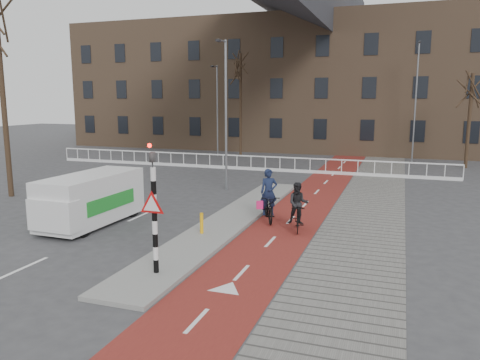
% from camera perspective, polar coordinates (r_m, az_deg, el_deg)
% --- Properties ---
extents(ground, '(120.00, 120.00, 0.00)m').
position_cam_1_polar(ground, '(14.58, -4.18, -9.19)').
color(ground, '#38383A').
rests_on(ground, ground).
extents(bike_lane, '(2.50, 60.00, 0.01)m').
position_cam_1_polar(bike_lane, '(23.47, 8.93, -1.90)').
color(bike_lane, maroon).
rests_on(bike_lane, ground).
extents(sidewalk, '(3.00, 60.00, 0.01)m').
position_cam_1_polar(sidewalk, '(23.16, 15.77, -2.31)').
color(sidewalk, slate).
rests_on(sidewalk, ground).
extents(curb_island, '(1.80, 16.00, 0.12)m').
position_cam_1_polar(curb_island, '(18.36, -1.25, -4.93)').
color(curb_island, gray).
rests_on(curb_island, ground).
extents(traffic_signal, '(0.80, 0.80, 3.68)m').
position_cam_1_polar(traffic_signal, '(12.55, -10.47, -3.04)').
color(traffic_signal, black).
rests_on(traffic_signal, curb_island).
extents(bollard, '(0.12, 0.12, 0.73)m').
position_cam_1_polar(bollard, '(16.39, -4.70, -5.26)').
color(bollard, '#FAAF0D').
rests_on(bollard, curb_island).
extents(cyclist_near, '(1.42, 2.10, 2.06)m').
position_cam_1_polar(cyclist_near, '(18.36, 3.51, -2.88)').
color(cyclist_near, black).
rests_on(cyclist_near, bike_lane).
extents(cyclist_far, '(0.85, 1.69, 1.78)m').
position_cam_1_polar(cyclist_far, '(17.11, 7.08, -3.74)').
color(cyclist_far, black).
rests_on(cyclist_far, bike_lane).
extents(van, '(1.90, 4.53, 1.93)m').
position_cam_1_polar(van, '(18.68, -17.67, -2.13)').
color(van, silver).
rests_on(van, ground).
extents(railing, '(28.00, 0.10, 0.99)m').
position_cam_1_polar(railing, '(31.75, -0.38, 1.86)').
color(railing, silver).
rests_on(railing, ground).
extents(townhouse_row, '(46.00, 10.00, 15.90)m').
position_cam_1_polar(townhouse_row, '(45.53, 8.57, 13.67)').
color(townhouse_row, '#7F6047').
rests_on(townhouse_row, ground).
extents(tree_left, '(0.25, 0.25, 9.50)m').
position_cam_1_polar(tree_left, '(25.26, -26.92, 8.83)').
color(tree_left, black).
rests_on(tree_left, ground).
extents(tree_mid, '(0.22, 0.22, 8.37)m').
position_cam_1_polar(tree_mid, '(39.19, 0.07, 9.09)').
color(tree_mid, black).
rests_on(tree_mid, ground).
extents(tree_right, '(0.24, 0.24, 6.42)m').
position_cam_1_polar(tree_right, '(35.67, 26.15, 6.43)').
color(tree_right, black).
rests_on(tree_right, ground).
extents(streetlight_near, '(0.12, 0.12, 7.66)m').
position_cam_1_polar(streetlight_near, '(24.34, -1.72, 7.73)').
color(streetlight_near, slate).
rests_on(streetlight_near, ground).
extents(streetlight_left, '(0.12, 0.12, 7.38)m').
position_cam_1_polar(streetlight_left, '(38.68, -2.78, 8.33)').
color(streetlight_left, slate).
rests_on(streetlight_left, ground).
extents(streetlight_right, '(0.12, 0.12, 8.84)m').
position_cam_1_polar(streetlight_right, '(37.47, 20.61, 8.78)').
color(streetlight_right, slate).
rests_on(streetlight_right, ground).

